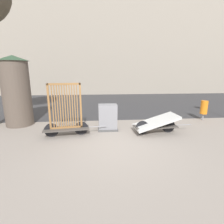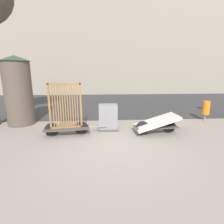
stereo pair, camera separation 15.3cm
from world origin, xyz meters
The scene contains 8 objects.
ground_plane centered at (0.00, 0.00, 0.00)m, with size 60.00×60.00×0.00m, color gray.
road_strip centered at (0.00, 7.89, 0.00)m, with size 56.00×9.61×0.01m.
building_facade centered at (0.00, 14.69, 7.65)m, with size 48.00×4.00×15.31m.
bike_cart_with_bedframe centered at (-1.74, 1.11, 0.73)m, with size 2.42×0.78×2.02m.
bike_cart_with_mattress centered at (1.75, 1.11, 0.42)m, with size 2.43×1.03×0.76m.
utility_cabinet centered at (-0.13, 1.66, 0.51)m, with size 0.82×0.54×1.10m.
trash_bin centered at (4.75, 2.74, 0.66)m, with size 0.33×0.33×1.00m.
advertising_column centered at (-4.15, 2.74, 1.58)m, with size 1.33×1.33×3.10m.
Camera 1 is at (-0.54, -5.37, 2.47)m, focal length 28.00 mm.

